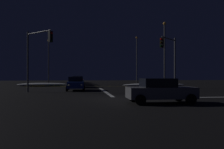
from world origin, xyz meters
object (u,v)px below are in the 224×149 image
sedan_red (79,80)px  traffic_signal_nw (37,49)px  sedan_blue (76,83)px  traffic_signal_ne (170,54)px  sedan_white (77,79)px  sedan_black (78,80)px  streetlamp_left_far (49,58)px  sedan_silver (78,81)px  streetlamp_right_far (137,57)px  streetlamp_right_near (165,50)px  sedan_green (77,82)px  sedan_gray_crossing (160,91)px

sedan_red → traffic_signal_nw: traffic_signal_nw is taller
sedan_blue → traffic_signal_ne: size_ratio=0.72×
sedan_blue → sedan_red: size_ratio=1.00×
sedan_red → traffic_signal_nw: size_ratio=0.68×
sedan_red → sedan_white: 11.50m
sedan_blue → sedan_black: bearing=90.2°
streetlamp_left_far → traffic_signal_ne: bearing=-54.6°
sedan_silver → streetlamp_right_far: 14.74m
traffic_signal_nw → streetlamp_left_far: 22.41m
streetlamp_right_near → sedan_white: bearing=115.8°
sedan_green → sedan_red: bearing=89.4°
streetlamp_left_far → sedan_gray_crossing: bearing=-71.1°
sedan_gray_crossing → traffic_signal_nw: size_ratio=0.68×
sedan_silver → sedan_black: bearing=90.7°
sedan_blue → streetlamp_right_near: 13.22m
traffic_signal_nw → sedan_white: bearing=83.9°
sedan_black → sedan_white: same height
streetlamp_right_near → streetlamp_right_far: bearing=90.0°
sedan_blue → sedan_red: (0.15, 17.65, 0.00)m
sedan_red → streetlamp_left_far: size_ratio=0.50×
sedan_white → sedan_green: bearing=-88.8°
streetlamp_right_near → streetlamp_left_far: size_ratio=1.04×
sedan_blue → traffic_signal_nw: (-3.82, -2.78, 3.56)m
sedan_white → traffic_signal_nw: size_ratio=0.68×
sedan_gray_crossing → traffic_signal_ne: bearing=65.7°
sedan_silver → streetlamp_left_far: 10.22m
sedan_silver → sedan_white: (-0.49, 16.92, 0.00)m
sedan_red → sedan_green: bearing=-90.6°
sedan_green → sedan_silver: 5.58m
sedan_black → traffic_signal_ne: (10.27, -26.42, 3.32)m
sedan_silver → sedan_green: bearing=-90.3°
sedan_white → sedan_blue: bearing=-89.2°
sedan_gray_crossing → sedan_silver: bearing=102.2°
sedan_red → traffic_signal_nw: 21.11m
sedan_gray_crossing → traffic_signal_ne: (4.67, 10.33, 3.32)m
sedan_black → sedan_red: bearing=-87.9°
traffic_signal_ne → streetlamp_left_far: 27.33m
sedan_silver → sedan_white: 16.93m
sedan_blue → sedan_silver: (0.06, 12.21, 0.00)m
sedan_gray_crossing → traffic_signal_nw: traffic_signal_nw is taller
streetlamp_right_near → traffic_signal_ne: bearing=-105.7°
sedan_gray_crossing → traffic_signal_nw: (-9.34, 10.25, 3.56)m
sedan_green → streetlamp_left_far: 14.73m
traffic_signal_nw → streetlamp_right_far: size_ratio=0.66×
sedan_white → streetlamp_right_far: (12.37, -9.59, 4.72)m
sedan_blue → streetlamp_left_far: (-5.64, 19.54, 4.26)m
sedan_green → sedan_silver: (0.03, 5.58, 0.00)m
streetlamp_right_near → streetlamp_left_far: 23.78m
sedan_gray_crossing → streetlamp_left_far: (-11.16, 32.58, 4.26)m
sedan_gray_crossing → sedan_blue: bearing=113.0°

